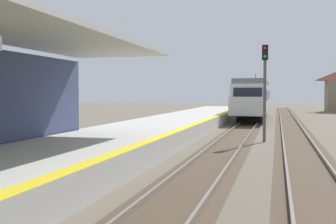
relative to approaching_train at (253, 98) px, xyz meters
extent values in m
cube|color=#B7B5AD|center=(-4.40, -27.71, -1.73)|extent=(5.00, 80.00, 0.90)
cube|color=yellow|center=(-2.15, -27.71, -1.27)|extent=(0.50, 80.00, 0.01)
cube|color=#4C3D2D|center=(0.00, -23.71, -2.17)|extent=(2.34, 120.00, 0.01)
cube|color=slate|center=(-0.72, -23.71, -2.09)|extent=(0.08, 120.00, 0.15)
cube|color=slate|center=(0.72, -23.71, -2.09)|extent=(0.08, 120.00, 0.15)
cube|color=#4C3D2D|center=(3.40, -23.71, -2.17)|extent=(2.34, 120.00, 0.01)
cube|color=slate|center=(2.68, -23.71, -2.09)|extent=(0.08, 120.00, 0.15)
cube|color=slate|center=(4.12, -23.71, -2.09)|extent=(0.08, 120.00, 0.15)
cube|color=silver|center=(0.00, 0.38, -0.11)|extent=(2.90, 18.00, 2.70)
cube|color=slate|center=(0.00, 0.38, 1.46)|extent=(2.67, 18.00, 0.44)
cube|color=black|center=(0.00, -8.64, 0.30)|extent=(2.32, 0.06, 1.21)
cube|color=silver|center=(0.00, -9.42, -0.58)|extent=(2.78, 1.60, 1.49)
cube|color=black|center=(1.46, 0.38, 0.30)|extent=(0.04, 15.84, 0.86)
cylinder|color=#333333|center=(0.00, 3.98, 2.13)|extent=(0.06, 0.06, 0.90)
cube|color=black|center=(0.00, -5.47, -1.82)|extent=(2.17, 2.20, 0.72)
cube|color=black|center=(0.00, 6.23, -1.82)|extent=(2.17, 2.20, 0.72)
cylinder|color=#4C4C4C|center=(1.69, -20.43, 0.02)|extent=(0.16, 0.16, 4.40)
cube|color=black|center=(1.69, -20.43, 2.62)|extent=(0.32, 0.24, 0.80)
sphere|color=red|center=(1.69, -20.57, 2.84)|extent=(0.16, 0.16, 0.16)
sphere|color=green|center=(1.69, -20.57, 2.40)|extent=(0.16, 0.16, 0.16)
camera|label=1|loc=(2.35, -43.65, 0.44)|focal=45.14mm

